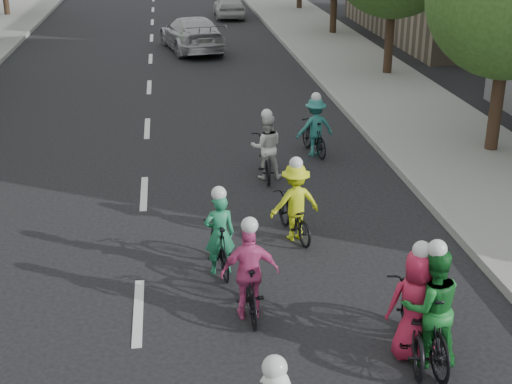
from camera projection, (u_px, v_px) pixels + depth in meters
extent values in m
plane|color=black|center=(138.00, 312.00, 11.24)|extent=(120.00, 120.00, 0.00)
cube|color=gray|center=(416.00, 116.00, 21.35)|extent=(4.00, 80.00, 0.15)
cube|color=#999993|center=(353.00, 118.00, 21.11)|extent=(0.18, 80.00, 0.18)
cylinder|color=black|center=(495.00, 111.00, 17.91)|extent=(0.32, 0.32, 2.27)
cylinder|color=black|center=(389.00, 43.00, 26.15)|extent=(0.32, 0.32, 2.48)
cylinder|color=black|center=(333.00, 12.00, 34.46)|extent=(0.32, 0.32, 2.27)
sphere|color=silver|center=(275.00, 368.00, 7.03)|extent=(0.26, 0.26, 0.26)
imported|color=black|center=(427.00, 322.00, 9.92)|extent=(0.57, 1.90, 1.14)
imported|color=#186F28|center=(431.00, 307.00, 9.72)|extent=(0.85, 0.67, 1.74)
sphere|color=silver|center=(437.00, 249.00, 9.39)|extent=(0.26, 0.26, 0.26)
imported|color=black|center=(294.00, 216.00, 13.66)|extent=(0.86, 1.65, 0.83)
imported|color=#D5E719|center=(295.00, 202.00, 13.45)|extent=(1.07, 0.75, 1.51)
sphere|color=silver|center=(296.00, 164.00, 13.16)|extent=(0.26, 0.26, 0.26)
imported|color=black|center=(249.00, 288.00, 11.04)|extent=(0.47, 1.50, 0.90)
imported|color=#DC4D93|center=(250.00, 273.00, 10.83)|extent=(0.92, 0.41, 1.54)
sphere|color=silver|center=(250.00, 225.00, 10.53)|extent=(0.26, 0.26, 0.26)
imported|color=black|center=(412.00, 323.00, 10.05)|extent=(0.98, 1.95, 0.98)
imported|color=#B61D3E|center=(416.00, 305.00, 9.83)|extent=(0.89, 0.67, 1.66)
sphere|color=silver|center=(422.00, 250.00, 9.51)|extent=(0.26, 0.26, 0.26)
imported|color=black|center=(219.00, 246.00, 12.38)|extent=(0.61, 1.56, 0.91)
imported|color=#248557|center=(220.00, 234.00, 12.19)|extent=(0.57, 0.41, 1.46)
sphere|color=silver|center=(219.00, 194.00, 11.90)|extent=(0.26, 0.26, 0.26)
imported|color=black|center=(266.00, 157.00, 16.67)|extent=(0.74, 1.82, 0.94)
imported|color=silver|center=(267.00, 147.00, 16.47)|extent=(0.77, 0.62, 1.52)
sphere|color=silver|center=(267.00, 115.00, 16.18)|extent=(0.26, 0.26, 0.26)
imported|color=black|center=(314.00, 137.00, 18.18)|extent=(0.72, 1.58, 0.91)
imported|color=#277670|center=(315.00, 127.00, 17.98)|extent=(1.06, 0.74, 1.50)
sphere|color=silver|center=(316.00, 97.00, 17.69)|extent=(0.26, 0.26, 0.26)
imported|color=#B5B5BA|center=(192.00, 34.00, 30.97)|extent=(3.01, 5.41, 1.48)
imported|color=silver|center=(229.00, 5.00, 40.17)|extent=(1.68, 4.07, 1.38)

